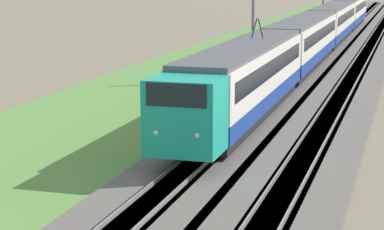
# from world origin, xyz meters

# --- Properties ---
(ballast_main) EXTENTS (240.00, 4.40, 0.30)m
(ballast_main) POSITION_xyz_m (50.00, 0.00, 0.15)
(ballast_main) COLOR #605B56
(ballast_main) RESTS_ON ground
(ballast_adjacent) EXTENTS (240.00, 4.40, 0.30)m
(ballast_adjacent) POSITION_xyz_m (50.00, -4.02, 0.15)
(ballast_adjacent) COLOR #605B56
(ballast_adjacent) RESTS_ON ground
(track_main) EXTENTS (240.00, 1.57, 0.45)m
(track_main) POSITION_xyz_m (50.00, 0.00, 0.16)
(track_main) COLOR #4C4238
(track_main) RESTS_ON ground
(track_adjacent) EXTENTS (240.00, 1.57, 0.45)m
(track_adjacent) POSITION_xyz_m (50.00, -4.02, 0.16)
(track_adjacent) COLOR #4C4238
(track_adjacent) RESTS_ON ground
(grass_verge) EXTENTS (240.00, 12.53, 0.12)m
(grass_verge) POSITION_xyz_m (50.00, 7.14, 0.06)
(grass_verge) COLOR #5B8E42
(grass_verge) RESTS_ON ground
(passenger_train) EXTENTS (85.02, 2.85, 5.18)m
(passenger_train) POSITION_xyz_m (64.41, 0.00, 2.43)
(passenger_train) COLOR #19A88E
(passenger_train) RESTS_ON ground
(catenary_mast_mid) EXTENTS (0.22, 2.56, 7.96)m
(catenary_mast_mid) POSITION_xyz_m (46.85, 2.45, 4.12)
(catenary_mast_mid) COLOR slate
(catenary_mast_mid) RESTS_ON ground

